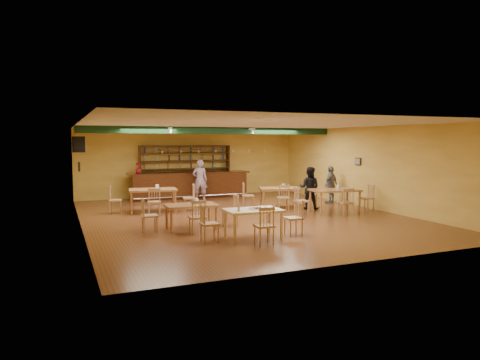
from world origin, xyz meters
name	(u,v)px	position (x,y,z in m)	size (l,w,h in m)	color
floor	(243,216)	(0.00, 0.00, 0.00)	(12.00, 12.00, 0.00)	brown
ceiling_beam	(214,131)	(0.00, 2.80, 2.87)	(10.00, 0.30, 0.25)	black
track_rail_left	(164,129)	(-1.80, 3.40, 2.94)	(0.05, 2.50, 0.05)	white
track_rail_right	(242,129)	(1.40, 3.40, 2.94)	(0.05, 2.50, 0.05)	white
ac_unit	(79,144)	(-4.80, 4.20, 2.35)	(0.34, 0.70, 0.48)	white
picture_left	(79,167)	(-4.97, 1.00, 1.70)	(0.04, 0.34, 0.28)	black
picture_right	(358,161)	(4.97, 0.50, 1.70)	(0.04, 0.34, 0.28)	black
bar_counter	(190,185)	(-0.30, 5.15, 0.56)	(5.28, 0.85, 1.13)	#32180A
back_bar_hutch	(186,171)	(-0.30, 5.78, 1.14)	(4.09, 0.40, 2.28)	#32180A
poinsettia	(138,168)	(-2.49, 5.15, 1.36)	(0.26, 0.26, 0.46)	#AB0F1C
dining_table_a	(153,200)	(-2.53, 2.05, 0.41)	(1.62, 0.97, 0.81)	#9A6336
dining_table_b	(280,198)	(2.06, 1.32, 0.37)	(1.47, 0.88, 0.74)	#9A6336
dining_table_c	(191,217)	(-2.16, -1.39, 0.36)	(1.42, 0.85, 0.71)	#9A6336
dining_table_d	(335,201)	(3.27, -0.48, 0.40)	(1.62, 0.97, 0.81)	#9A6336
near_table	(253,224)	(-1.03, -3.12, 0.38)	(1.40, 0.90, 0.75)	beige
pizza_tray	(257,209)	(-0.93, -3.12, 0.76)	(0.40, 0.40, 0.01)	silver
parmesan_shaker	(239,209)	(-1.49, -3.27, 0.81)	(0.07, 0.07, 0.11)	#EAE5C6
napkin_stack	(262,207)	(-0.68, -2.92, 0.77)	(0.20, 0.15, 0.03)	white
pizza_server	(261,208)	(-0.78, -3.07, 0.77)	(0.32, 0.09, 0.00)	silver
side_plate	(276,209)	(-0.48, -3.32, 0.76)	(0.22, 0.22, 0.01)	white
patron_bar	(200,180)	(-0.10, 4.33, 0.85)	(0.62, 0.41, 1.70)	#814595
patron_right_a	(309,188)	(2.86, 0.52, 0.77)	(0.75, 0.59, 1.55)	black
patron_right_b	(331,185)	(4.47, 1.52, 0.74)	(0.87, 0.36, 1.48)	slate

